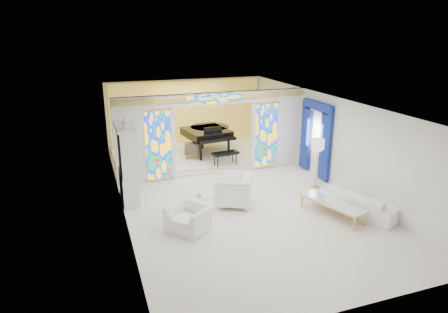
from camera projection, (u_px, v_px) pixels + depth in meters
name	position (u px, v px, depth m)	size (l,w,h in m)	color
floor	(233.00, 193.00, 12.99)	(12.00, 12.00, 0.00)	white
ceiling	(234.00, 102.00, 12.07)	(7.00, 12.00, 0.02)	white
wall_back	(187.00, 113.00, 17.92)	(7.00, 0.02, 3.00)	silver
wall_front	(351.00, 241.00, 7.14)	(7.00, 0.02, 3.00)	silver
wall_left	(119.00, 161.00, 11.43)	(0.02, 12.00, 3.00)	silver
wall_right	(329.00, 140.00, 13.63)	(0.02, 12.00, 3.00)	silver
partition_wall	(214.00, 130.00, 14.28)	(7.00, 0.22, 3.00)	silver
stained_glass_left	(159.00, 146.00, 13.65)	(0.90, 0.04, 2.40)	gold
stained_glass_right	(266.00, 136.00, 14.93)	(0.90, 0.04, 2.40)	gold
stained_glass_transom	(215.00, 98.00, 13.83)	(2.00, 0.04, 0.34)	gold
alcove_platform	(199.00, 155.00, 16.65)	(6.80, 3.80, 0.18)	white
gold_curtain_back	(187.00, 113.00, 17.81)	(6.70, 0.10, 2.90)	#DEC54D
chandelier	(203.00, 96.00, 15.87)	(0.48, 0.48, 0.30)	gold
blue_drapes	(316.00, 133.00, 14.21)	(0.14, 1.85, 2.65)	navy
china_cabinet	(128.00, 165.00, 12.16)	(0.56, 1.46, 2.72)	silver
armchair_left	(189.00, 218.00, 10.55)	(1.07, 0.93, 0.70)	white
armchair_right	(233.00, 190.00, 12.03)	(1.02, 1.05, 0.96)	white
sofa	(359.00, 202.00, 11.54)	(2.29, 0.89, 0.67)	silver
side_table	(199.00, 203.00, 11.31)	(0.64, 0.64, 0.62)	silver
vase	(199.00, 193.00, 11.22)	(0.17, 0.17, 0.17)	silver
coffee_table	(333.00, 203.00, 11.31)	(1.17, 2.07, 0.44)	silver
floor_lamp	(318.00, 146.00, 13.06)	(0.52, 0.52, 1.69)	gold
grand_piano	(209.00, 132.00, 16.52)	(2.13, 3.29, 1.24)	black
tv_console	(192.00, 149.00, 15.79)	(0.64, 0.54, 0.63)	brown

